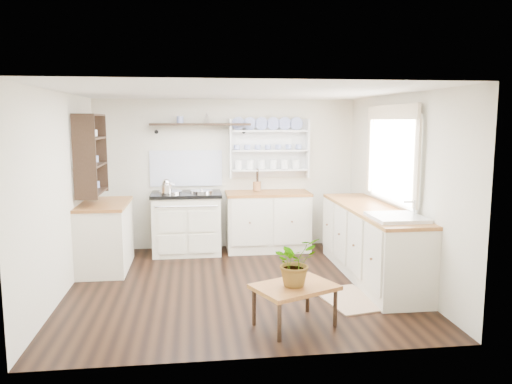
% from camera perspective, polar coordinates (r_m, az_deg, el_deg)
% --- Properties ---
extents(floor, '(4.00, 3.80, 0.01)m').
position_cam_1_polar(floor, '(6.16, -2.04, -10.55)').
color(floor, black).
rests_on(floor, ground).
extents(wall_back, '(4.00, 0.02, 2.30)m').
position_cam_1_polar(wall_back, '(7.77, -3.35, 2.05)').
color(wall_back, beige).
rests_on(wall_back, ground).
extents(wall_right, '(0.02, 3.80, 2.30)m').
position_cam_1_polar(wall_right, '(6.39, 16.07, 0.41)').
color(wall_right, beige).
rests_on(wall_right, ground).
extents(wall_left, '(0.02, 3.80, 2.30)m').
position_cam_1_polar(wall_left, '(6.06, -21.31, -0.25)').
color(wall_left, beige).
rests_on(wall_left, ground).
extents(ceiling, '(4.00, 3.80, 0.01)m').
position_cam_1_polar(ceiling, '(5.84, -2.16, 11.33)').
color(ceiling, white).
rests_on(ceiling, wall_back).
extents(window, '(0.08, 1.55, 1.22)m').
position_cam_1_polar(window, '(6.46, 15.28, 4.22)').
color(window, white).
rests_on(window, wall_right).
extents(aga_cooker, '(1.03, 0.71, 0.95)m').
position_cam_1_polar(aga_cooker, '(7.54, -7.91, -3.46)').
color(aga_cooker, '#EEE8CE').
rests_on(aga_cooker, floor).
extents(back_cabinets, '(1.27, 0.63, 0.90)m').
position_cam_1_polar(back_cabinets, '(7.65, 1.34, -3.27)').
color(back_cabinets, beige).
rests_on(back_cabinets, floor).
extents(right_cabinets, '(0.62, 2.43, 0.90)m').
position_cam_1_polar(right_cabinets, '(6.49, 13.04, -5.56)').
color(right_cabinets, beige).
rests_on(right_cabinets, floor).
extents(belfast_sink, '(0.55, 0.60, 0.45)m').
position_cam_1_polar(belfast_sink, '(5.74, 15.73, -3.98)').
color(belfast_sink, white).
rests_on(belfast_sink, right_cabinets).
extents(left_cabinets, '(0.62, 1.13, 0.90)m').
position_cam_1_polar(left_cabinets, '(6.98, -16.83, -4.73)').
color(left_cabinets, beige).
rests_on(left_cabinets, floor).
extents(plate_rack, '(1.20, 0.22, 0.90)m').
position_cam_1_polar(plate_rack, '(7.77, 1.45, 5.06)').
color(plate_rack, white).
rests_on(plate_rack, wall_back).
extents(high_shelf, '(1.50, 0.29, 0.16)m').
position_cam_1_polar(high_shelf, '(7.59, -6.38, 7.61)').
color(high_shelf, black).
rests_on(high_shelf, wall_back).
extents(left_shelving, '(0.28, 0.80, 1.05)m').
position_cam_1_polar(left_shelving, '(6.85, -18.37, 4.18)').
color(left_shelving, black).
rests_on(left_shelving, wall_left).
extents(kettle, '(0.17, 0.17, 0.20)m').
position_cam_1_polar(kettle, '(7.33, -10.19, 0.64)').
color(kettle, silver).
rests_on(kettle, aga_cooker).
extents(utensil_crock, '(0.12, 0.12, 0.14)m').
position_cam_1_polar(utensil_crock, '(7.62, 0.11, 0.65)').
color(utensil_crock, '#956036').
rests_on(utensil_crock, back_cabinets).
extents(center_table, '(0.91, 0.80, 0.41)m').
position_cam_1_polar(center_table, '(4.91, 4.44, -11.07)').
color(center_table, brown).
rests_on(center_table, floor).
extents(potted_plant, '(0.55, 0.53, 0.47)m').
position_cam_1_polar(potted_plant, '(4.82, 4.48, -7.94)').
color(potted_plant, '#3F7233').
rests_on(potted_plant, center_table).
extents(floor_rug, '(0.71, 0.94, 0.02)m').
position_cam_1_polar(floor_rug, '(5.77, 10.62, -11.94)').
color(floor_rug, '#846E4D').
rests_on(floor_rug, floor).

